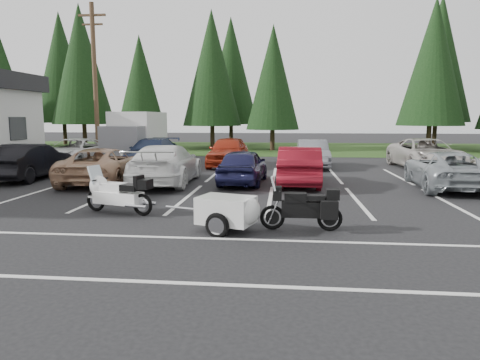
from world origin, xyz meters
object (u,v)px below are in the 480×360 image
Objects in this scene: car_far_0 at (75,152)px; car_near_3 at (166,164)px; car_far_2 at (228,151)px; box_truck at (134,137)px; car_near_4 at (243,166)px; adventure_motorcycle at (301,203)px; car_near_6 at (446,170)px; cargo_trailer at (226,214)px; car_far_1 at (152,152)px; car_near_1 at (30,161)px; utility_pole at (95,80)px; car_far_3 at (313,154)px; car_far_4 at (426,154)px; touring_motorcycle at (118,190)px; car_near_5 at (300,166)px; car_near_2 at (103,165)px.

car_near_3 is at bearing -36.07° from car_far_0.
box_truck is at bearing 160.17° from car_far_2.
car_near_4 is at bearing -48.32° from box_truck.
car_far_0 is 16.83m from adventure_motorcycle.
car_near_6 is 2.77× the size of cargo_trailer.
car_near_4 is 10.97m from car_far_0.
box_truck is 3.26m from car_far_1.
car_near_6 is (16.49, -0.66, -0.07)m from car_near_1.
utility_pole is 3.85m from box_truck.
car_near_4 is at bearing -24.54° from car_far_0.
car_near_6 reaches higher than adventure_motorcycle.
car_far_3 is (3.08, 5.92, 0.01)m from car_near_4.
box_truck is 8.12m from car_near_1.
cargo_trailer is at bearing -171.38° from adventure_motorcycle.
car_far_4 reaches higher than touring_motorcycle.
car_near_6 is 1.06× the size of car_far_2.
car_far_1 reaches higher than adventure_motorcycle.
car_far_1 is (3.88, -2.06, -3.97)m from utility_pole.
car_far_0 is at bearing 137.64° from touring_motorcycle.
car_near_6 is at bearing 177.84° from car_near_3.
car_near_3 is (4.35, -8.56, -0.68)m from box_truck.
car_near_5 reaches higher than cargo_trailer.
car_near_5 is at bearing 88.08° from adventure_motorcycle.
cargo_trailer is (5.82, -6.76, -0.29)m from car_near_2.
box_truck reaches higher than car_far_0.
car_near_5 is at bearing -141.70° from car_far_4.
car_far_3 is at bearing 84.89° from adventure_motorcycle.
touring_motorcycle is at bearing -75.29° from car_far_1.
car_near_3 is 2.55× the size of adventure_motorcycle.
car_near_4 is (8.99, -0.31, -0.06)m from car_near_1.
car_near_1 is at bearing 158.86° from cargo_trailer.
box_truck is 1.39× the size of car_near_4.
car_near_4 is 0.73× the size of car_far_4.
car_near_6 is 0.97× the size of car_far_1.
car_far_1 is 4.11m from car_far_2.
car_far_0 is (-17.08, 5.70, 0.05)m from car_near_6.
car_near_5 is 7.37m from cargo_trailer.
car_far_2 is at bearing 179.23° from car_far_3.
car_far_3 is (12.07, 5.61, -0.05)m from car_near_1.
car_near_6 is (5.31, -0.33, -0.06)m from car_near_5.
car_near_2 reaches higher than adventure_motorcycle.
car_far_1 is 11.58m from touring_motorcycle.
utility_pole is 3.85× the size of touring_motorcycle.
car_near_1 reaches higher than car_near_6.
car_near_4 is at bearing -149.83° from car_far_4.
car_far_1 is 2.43× the size of adventure_motorcycle.
utility_pole is at bearing -165.96° from box_truck.
car_far_4 is at bearing 5.56° from car_far_0.
car_near_5 is 7.52m from touring_motorcycle.
touring_motorcycle is at bearing -96.10° from car_far_2.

